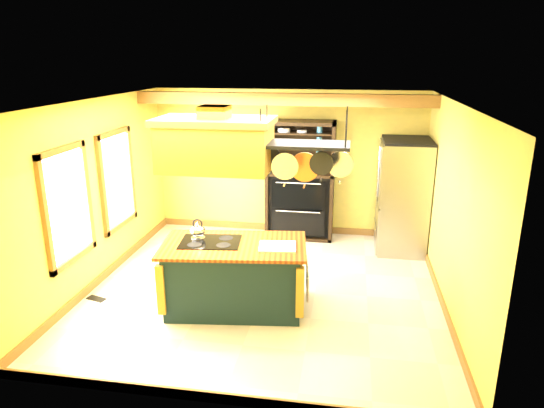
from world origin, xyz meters
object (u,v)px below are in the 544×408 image
(kitchen_island, at_px, (234,275))
(range_hood, at_px, (215,143))
(refrigerator, at_px, (402,198))
(hutch, at_px, (300,192))
(pot_rack, at_px, (305,153))

(kitchen_island, height_order, range_hood, range_hood)
(refrigerator, bearing_deg, hutch, 168.57)
(kitchen_island, bearing_deg, hutch, 71.80)
(kitchen_island, distance_m, refrigerator, 3.48)
(range_hood, relative_size, hutch, 0.66)
(pot_rack, xyz_separation_m, hutch, (-0.34, 2.85, -1.30))
(kitchen_island, height_order, pot_rack, pot_rack)
(kitchen_island, height_order, refrigerator, refrigerator)
(range_hood, bearing_deg, kitchen_island, 0.15)
(pot_rack, height_order, hutch, pot_rack)
(pot_rack, distance_m, hutch, 3.15)
(range_hood, distance_m, refrigerator, 3.82)
(range_hood, bearing_deg, pot_rack, 0.65)
(pot_rack, height_order, refrigerator, pot_rack)
(refrigerator, xyz_separation_m, hutch, (-1.80, 0.36, -0.08))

